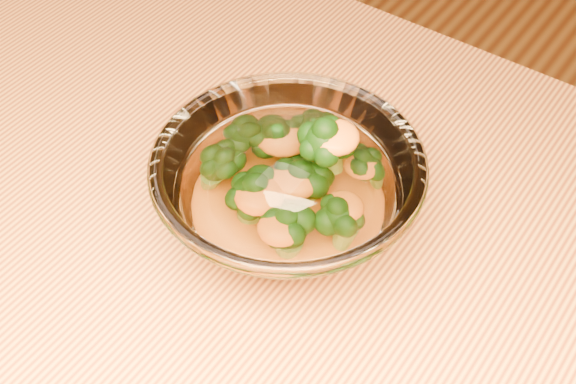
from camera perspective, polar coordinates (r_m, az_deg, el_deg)
The scene contains 4 objects.
table at distance 0.65m, azimuth -10.78°, elevation -12.78°, with size 1.20×0.80×0.75m.
glass_bowl at distance 0.56m, azimuth -0.00°, elevation -0.28°, with size 0.19×0.19×0.08m.
cheese_sauce at distance 0.57m, azimuth 0.00°, elevation -1.46°, with size 0.10×0.10×0.03m, color #D96112.
broccoli_heap at distance 0.56m, azimuth 0.19°, elevation 1.39°, with size 0.13×0.11×0.08m.
Camera 1 is at (0.28, -0.19, 1.21)m, focal length 50.00 mm.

